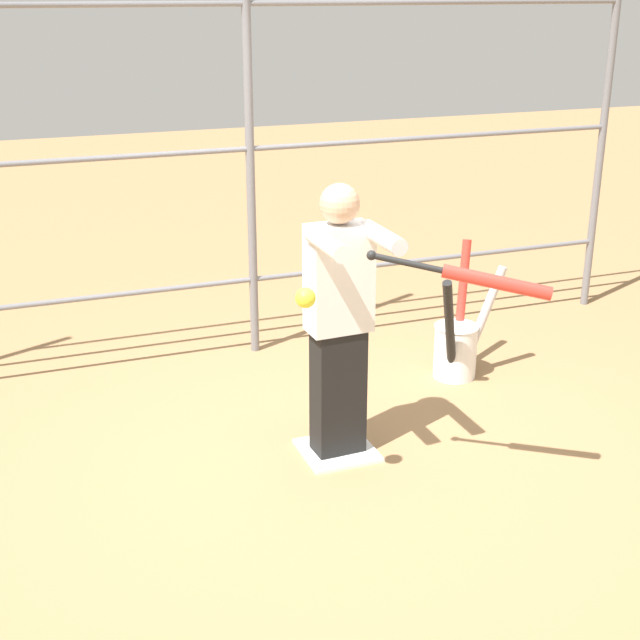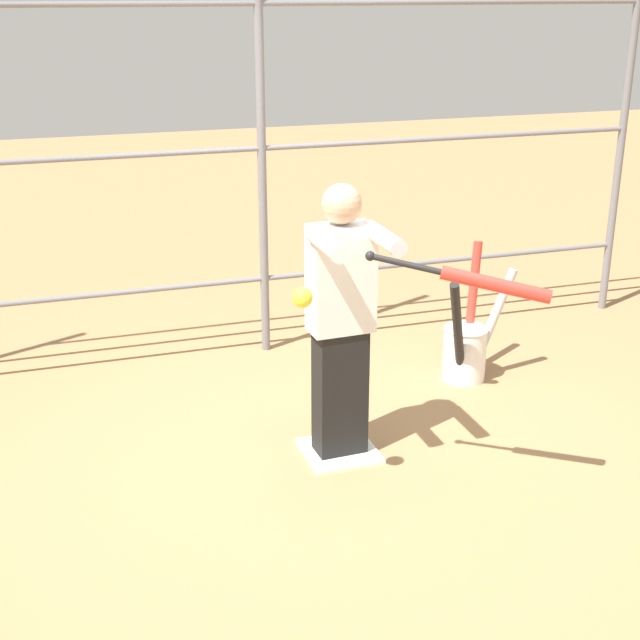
% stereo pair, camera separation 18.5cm
% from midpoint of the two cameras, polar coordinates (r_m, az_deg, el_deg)
% --- Properties ---
extents(ground_plane, '(24.00, 24.00, 0.00)m').
position_cam_midpoint_polar(ground_plane, '(5.05, 0.08, -8.46)').
color(ground_plane, '#9E754C').
extents(home_plate, '(0.40, 0.40, 0.02)m').
position_cam_midpoint_polar(home_plate, '(5.05, 0.08, -8.36)').
color(home_plate, white).
rests_on(home_plate, ground).
extents(fence_backstop, '(5.70, 0.06, 2.88)m').
position_cam_midpoint_polar(fence_backstop, '(6.02, -5.41, 10.85)').
color(fence_backstop, slate).
rests_on(fence_backstop, ground).
extents(batter, '(0.39, 0.52, 1.53)m').
position_cam_midpoint_polar(batter, '(4.69, 0.15, 0.29)').
color(batter, black).
rests_on(batter, ground).
extents(baseball_bat_swinging, '(0.77, 0.48, 0.20)m').
position_cam_midpoint_polar(baseball_bat_swinging, '(4.20, 9.02, 2.61)').
color(baseball_bat_swinging, black).
extents(softball_in_flight, '(0.10, 0.10, 0.10)m').
position_cam_midpoint_polar(softball_in_flight, '(4.09, -2.23, 1.42)').
color(softball_in_flight, yellow).
extents(bat_bucket, '(0.62, 0.59, 0.89)m').
position_cam_midpoint_polar(bat_bucket, '(5.94, 7.89, -1.49)').
color(bat_bucket, white).
rests_on(bat_bucket, ground).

